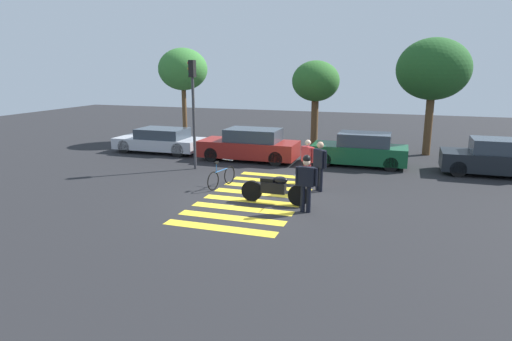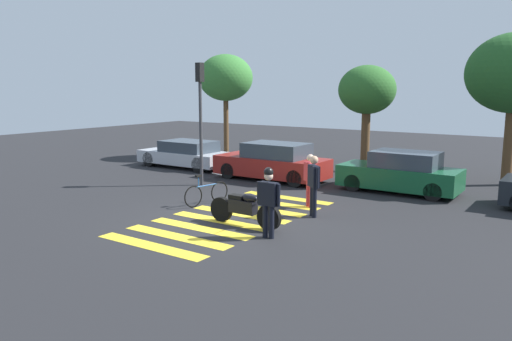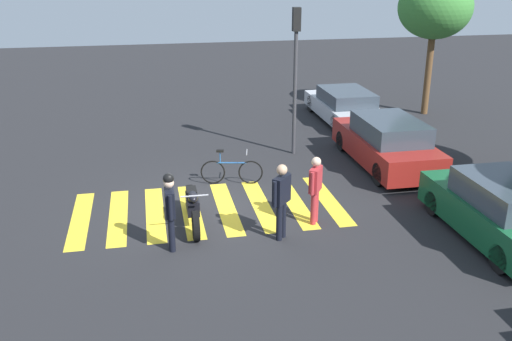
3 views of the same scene
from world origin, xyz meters
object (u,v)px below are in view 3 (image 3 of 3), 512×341
object	(u,v)px
officer_by_motorcycle	(282,196)
car_green_compact	(499,210)
leaning_bicycle	(231,171)
car_silver_sedan	(344,106)
traffic_light_pole	(296,59)
police_motorcycle	(193,206)
pedestrian_bystander	(315,186)
officer_on_foot	(170,206)
car_maroon_wagon	(387,143)

from	to	relation	value
officer_by_motorcycle	car_green_compact	distance (m)	4.89
leaning_bicycle	officer_by_motorcycle	size ratio (longest dim) A/B	0.96
car_silver_sedan	traffic_light_pole	distance (m)	5.14
police_motorcycle	traffic_light_pole	bearing A→B (deg)	141.68
leaning_bicycle	pedestrian_bystander	xyz separation A→B (m)	(2.88, 1.56, 0.57)
officer_by_motorcycle	car_silver_sedan	bearing A→B (deg)	152.72
leaning_bicycle	pedestrian_bystander	distance (m)	3.32
officer_on_foot	officer_by_motorcycle	size ratio (longest dim) A/B	1.00
leaning_bicycle	traffic_light_pole	world-z (taller)	traffic_light_pole
officer_on_foot	traffic_light_pole	bearing A→B (deg)	143.77
leaning_bicycle	car_green_compact	size ratio (longest dim) A/B	0.41
officer_on_foot	car_green_compact	distance (m)	7.31
car_maroon_wagon	car_green_compact	size ratio (longest dim) A/B	1.11
officer_by_motorcycle	car_silver_sedan	world-z (taller)	officer_by_motorcycle
officer_on_foot	car_green_compact	world-z (taller)	officer_on_foot
leaning_bicycle	officer_by_motorcycle	world-z (taller)	officer_by_motorcycle
police_motorcycle	pedestrian_bystander	distance (m)	2.94
car_green_compact	officer_by_motorcycle	bearing A→B (deg)	-101.29
police_motorcycle	car_green_compact	bearing A→B (deg)	72.88
police_motorcycle	officer_by_motorcycle	size ratio (longest dim) A/B	1.27
officer_on_foot	pedestrian_bystander	size ratio (longest dim) A/B	1.07
traffic_light_pole	car_maroon_wagon	bearing A→B (deg)	55.96
leaning_bicycle	car_maroon_wagon	xyz separation A→B (m)	(-0.59, 4.86, 0.34)
officer_on_foot	car_silver_sedan	distance (m)	11.73
police_motorcycle	car_maroon_wagon	bearing A→B (deg)	116.00
officer_on_foot	car_silver_sedan	bearing A→B (deg)	142.09
officer_on_foot	car_maroon_wagon	xyz separation A→B (m)	(-4.15, 6.74, -0.31)
pedestrian_bystander	traffic_light_pole	world-z (taller)	traffic_light_pole
car_maroon_wagon	traffic_light_pole	world-z (taller)	traffic_light_pole
officer_by_motorcycle	police_motorcycle	bearing A→B (deg)	-120.24
police_motorcycle	leaning_bicycle	size ratio (longest dim) A/B	1.32
officer_by_motorcycle	traffic_light_pole	world-z (taller)	traffic_light_pole
police_motorcycle	traffic_light_pole	xyz separation A→B (m)	(-4.68, 3.70, 2.59)
pedestrian_bystander	traffic_light_pole	bearing A→B (deg)	170.79
pedestrian_bystander	car_green_compact	size ratio (longest dim) A/B	0.40
car_maroon_wagon	traffic_light_pole	size ratio (longest dim) A/B	1.00
car_silver_sedan	car_green_compact	size ratio (longest dim) A/B	1.09
leaning_bicycle	car_maroon_wagon	size ratio (longest dim) A/B	0.37
officer_by_motorcycle	car_green_compact	xyz separation A→B (m)	(0.96, 4.79, -0.34)
officer_by_motorcycle	pedestrian_bystander	size ratio (longest dim) A/B	1.07
car_maroon_wagon	leaning_bicycle	bearing A→B (deg)	-83.10
car_green_compact	traffic_light_pole	world-z (taller)	traffic_light_pole
traffic_light_pole	officer_by_motorcycle	bearing A→B (deg)	-17.39
officer_by_motorcycle	traffic_light_pole	bearing A→B (deg)	162.61
leaning_bicycle	pedestrian_bystander	size ratio (longest dim) A/B	1.03
car_maroon_wagon	traffic_light_pole	xyz separation A→B (m)	(-1.67, -2.47, 2.35)
leaning_bicycle	traffic_light_pole	bearing A→B (deg)	133.34
officer_by_motorcycle	car_maroon_wagon	bearing A→B (deg)	133.83
leaning_bicycle	officer_on_foot	bearing A→B (deg)	-27.72
pedestrian_bystander	leaning_bicycle	bearing A→B (deg)	-151.54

